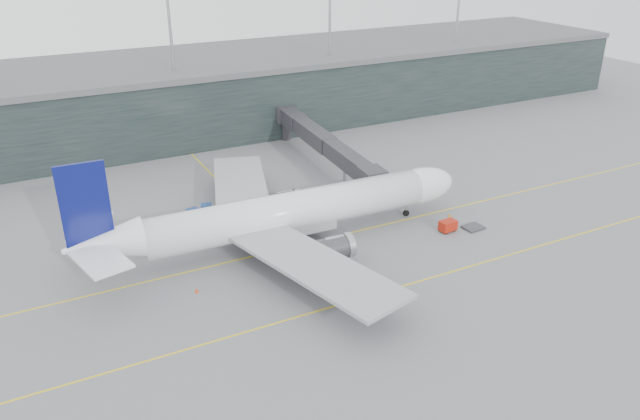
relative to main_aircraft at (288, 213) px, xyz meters
name	(u,v)px	position (x,y,z in m)	size (l,w,h in m)	color
ground	(241,245)	(-6.46, 2.30, -4.59)	(320.00, 320.00, 0.00)	slate
taxiline_a	(251,257)	(-6.46, -1.70, -4.58)	(160.00, 0.25, 0.02)	yellow
taxiline_b	(301,316)	(-6.46, -17.70, -4.58)	(160.00, 0.25, 0.02)	yellow
taxiline_lead_main	(227,190)	(-1.46, 22.30, -4.58)	(0.25, 60.00, 0.02)	yellow
terminal	(142,99)	(-6.47, 60.30, 3.03)	(240.00, 36.00, 29.00)	black
main_aircraft	(288,213)	(0.00, 0.00, 0.00)	(58.25, 54.83, 16.36)	white
jet_bridge	(309,134)	(17.60, 28.52, 0.83)	(7.28, 47.58, 7.24)	#2D2D32
gse_cart	(448,226)	(22.50, -7.91, -3.64)	(2.65, 1.82, 1.71)	#A61C0B
baggage_dolly	(473,227)	(26.55, -8.93, -4.41)	(2.97, 2.38, 0.30)	#343439
uld_a	(193,215)	(-10.16, 12.93, -3.58)	(2.42, 2.09, 1.93)	#3E3D43
uld_b	(207,210)	(-7.73, 13.84, -3.60)	(2.47, 2.20, 1.88)	#3E3D43
uld_c	(209,215)	(-7.99, 11.91, -3.54)	(2.33, 1.92, 2.00)	#3E3D43
cone_nose	(449,215)	(25.97, -3.94, -4.27)	(0.40, 0.40, 0.63)	orange
cone_wing_stbd	(359,295)	(1.53, -17.36, -4.19)	(0.50, 0.50, 0.80)	#CB4E0B
cone_wing_port	(267,200)	(2.65, 14.18, -4.20)	(0.49, 0.49, 0.79)	orange
cone_tail	(197,290)	(-15.84, -7.11, -4.24)	(0.44, 0.44, 0.70)	#ED3D0D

